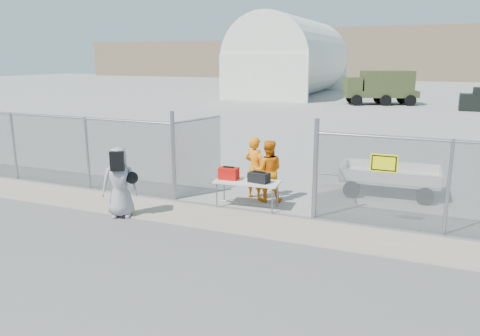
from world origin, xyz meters
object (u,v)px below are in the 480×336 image
at_px(folding_table, 247,194).
at_px(utility_trailer, 389,179).
at_px(visitor, 120,182).
at_px(security_worker_right, 268,171).
at_px(security_worker_left, 255,168).

height_order(folding_table, utility_trailer, utility_trailer).
bearing_deg(visitor, folding_table, 6.04).
bearing_deg(folding_table, security_worker_right, 62.30).
relative_size(folding_table, security_worker_right, 0.99).
bearing_deg(security_worker_right, utility_trailer, -165.65).
height_order(visitor, utility_trailer, visitor).
bearing_deg(security_worker_left, utility_trailer, -135.37).
bearing_deg(security_worker_right, folding_table, 47.04).
height_order(security_worker_left, security_worker_right, security_worker_left).
distance_m(folding_table, utility_trailer, 4.38).
xyz_separation_m(security_worker_right, utility_trailer, (3.05, 2.06, -0.43)).
distance_m(security_worker_left, utility_trailer, 4.02).
bearing_deg(security_worker_left, security_worker_right, -177.09).
bearing_deg(utility_trailer, folding_table, -142.45).
bearing_deg(folding_table, utility_trailer, 35.30).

